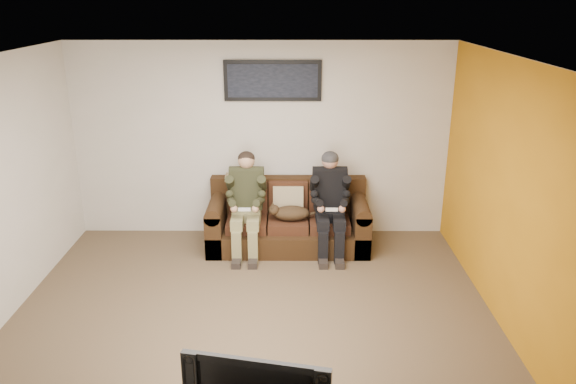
{
  "coord_description": "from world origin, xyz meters",
  "views": [
    {
      "loc": [
        0.38,
        -5.01,
        3.14
      ],
      "look_at": [
        0.36,
        1.2,
        0.95
      ],
      "focal_mm": 35.0,
      "sensor_mm": 36.0,
      "label": 1
    }
  ],
  "objects_px": {
    "cat": "(290,213)",
    "framed_poster": "(273,81)",
    "person_left": "(246,198)",
    "person_right": "(330,198)",
    "sofa": "(288,221)"
  },
  "relations": [
    {
      "from": "person_left",
      "to": "cat",
      "type": "relative_size",
      "value": 1.93
    },
    {
      "from": "sofa",
      "to": "cat",
      "type": "distance_m",
      "value": 0.27
    },
    {
      "from": "cat",
      "to": "framed_poster",
      "type": "height_order",
      "value": "framed_poster"
    },
    {
      "from": "person_left",
      "to": "framed_poster",
      "type": "bearing_deg",
      "value": 59.66
    },
    {
      "from": "sofa",
      "to": "person_right",
      "type": "xyz_separation_m",
      "value": [
        0.53,
        -0.17,
        0.39
      ]
    },
    {
      "from": "cat",
      "to": "framed_poster",
      "type": "bearing_deg",
      "value": 111.16
    },
    {
      "from": "person_left",
      "to": "person_right",
      "type": "distance_m",
      "value": 1.06
    },
    {
      "from": "person_right",
      "to": "framed_poster",
      "type": "relative_size",
      "value": 1.02
    },
    {
      "from": "sofa",
      "to": "person_left",
      "type": "relative_size",
      "value": 1.63
    },
    {
      "from": "sofa",
      "to": "person_left",
      "type": "bearing_deg",
      "value": -162.02
    },
    {
      "from": "person_right",
      "to": "framed_poster",
      "type": "bearing_deg",
      "value": 142.32
    },
    {
      "from": "cat",
      "to": "person_right",
      "type": "bearing_deg",
      "value": 1.37
    },
    {
      "from": "person_right",
      "to": "cat",
      "type": "height_order",
      "value": "person_right"
    },
    {
      "from": "person_left",
      "to": "person_right",
      "type": "bearing_deg",
      "value": 0.02
    },
    {
      "from": "cat",
      "to": "framed_poster",
      "type": "relative_size",
      "value": 0.53
    }
  ]
}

